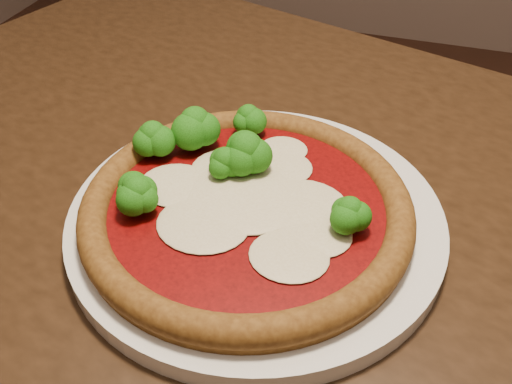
% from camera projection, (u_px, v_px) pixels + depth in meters
% --- Properties ---
extents(dining_table, '(1.40, 1.12, 0.75)m').
position_uv_depth(dining_table, '(307.00, 299.00, 0.58)').
color(dining_table, black).
rests_on(dining_table, floor).
extents(plate, '(0.34, 0.34, 0.02)m').
position_uv_depth(plate, '(256.00, 218.00, 0.51)').
color(plate, silver).
rests_on(plate, dining_table).
extents(pizza, '(0.29, 0.29, 0.06)m').
position_uv_depth(pizza, '(242.00, 199.00, 0.50)').
color(pizza, brown).
rests_on(pizza, plate).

